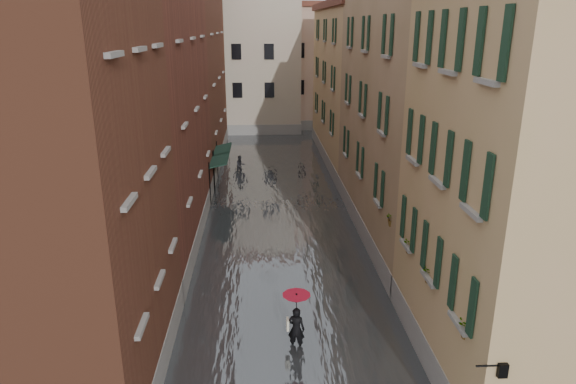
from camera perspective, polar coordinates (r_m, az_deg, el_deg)
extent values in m
plane|color=#5D5D5F|center=(18.60, 0.39, -15.73)|extent=(120.00, 120.00, 0.00)
cube|color=#4F5357|center=(30.23, -1.15, -1.74)|extent=(10.00, 60.00, 0.20)
cube|color=brown|center=(15.20, -26.38, 1.47)|extent=(6.00, 8.00, 13.00)
cube|color=brown|center=(25.48, -16.98, 8.04)|extent=(6.00, 14.00, 12.50)
cube|color=brown|center=(40.02, -12.15, 12.90)|extent=(6.00, 16.00, 14.00)
cube|color=tan|center=(16.28, 26.34, -0.27)|extent=(6.00, 8.00, 11.50)
cube|color=tan|center=(25.98, 14.92, 8.96)|extent=(6.00, 14.00, 13.00)
cube|color=tan|center=(40.48, 8.35, 11.38)|extent=(6.00, 16.00, 11.50)
cube|color=#B7AF91|center=(53.60, -5.52, 13.90)|extent=(12.00, 9.00, 13.00)
cube|color=#D0AD92|center=(56.03, 4.08, 13.60)|extent=(10.00, 9.00, 12.00)
cube|color=black|center=(31.45, -7.61, 3.57)|extent=(1.09, 3.02, 0.31)
cylinder|color=black|center=(30.36, -8.67, 0.73)|extent=(0.06, 0.06, 2.80)
cylinder|color=black|center=(33.24, -8.21, 2.28)|extent=(0.06, 0.06, 2.80)
cube|color=black|center=(34.05, -7.30, 4.70)|extent=(1.09, 3.01, 0.31)
cylinder|color=black|center=(32.93, -8.26, 2.13)|extent=(0.06, 0.06, 2.80)
cylinder|color=black|center=(35.82, -7.87, 3.45)|extent=(0.06, 0.06, 2.80)
cylinder|color=black|center=(12.92, 21.44, -17.52)|extent=(0.60, 0.05, 0.05)
cube|color=black|center=(13.09, 22.65, -17.69)|extent=(0.22, 0.22, 0.35)
cube|color=beige|center=(13.09, 22.65, -17.69)|extent=(0.14, 0.14, 0.24)
cube|color=brown|center=(13.94, 19.43, -14.19)|extent=(0.22, 0.85, 0.18)
imported|color=#265926|center=(13.73, 19.62, -12.70)|extent=(0.59, 0.51, 0.66)
cube|color=brown|center=(16.30, 15.61, -8.88)|extent=(0.22, 0.85, 0.18)
imported|color=#265926|center=(16.11, 15.74, -7.54)|extent=(0.59, 0.51, 0.66)
cube|color=brown|center=(18.10, 13.54, -5.91)|extent=(0.22, 0.85, 0.18)
imported|color=#265926|center=(17.93, 13.64, -4.68)|extent=(0.59, 0.51, 0.66)
cube|color=brown|center=(20.28, 11.61, -3.10)|extent=(0.22, 0.85, 0.18)
imported|color=#265926|center=(20.14, 11.69, -1.99)|extent=(0.59, 0.51, 0.66)
imported|color=black|center=(17.54, 0.92, -14.97)|extent=(0.66, 0.53, 1.57)
cube|color=beige|center=(17.48, -0.03, -14.46)|extent=(0.08, 0.30, 0.38)
cylinder|color=black|center=(17.24, 0.93, -13.40)|extent=(0.02, 0.02, 1.00)
cone|color=#AA0B22|center=(16.95, 0.94, -11.76)|extent=(0.94, 0.94, 0.28)
imported|color=black|center=(36.96, -5.32, 2.93)|extent=(0.88, 0.79, 1.47)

